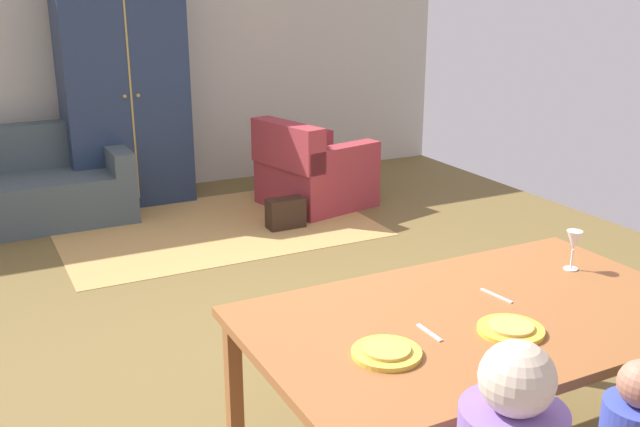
{
  "coord_description": "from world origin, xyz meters",
  "views": [
    {
      "loc": [
        -1.59,
        -3.56,
        2.01
      ],
      "look_at": [
        0.07,
        -0.31,
        0.85
      ],
      "focal_mm": 40.81,
      "sensor_mm": 36.0,
      "label": 1
    }
  ],
  "objects": [
    {
      "name": "ground_plane",
      "position": [
        0.0,
        0.49,
        -0.01
      ],
      "size": [
        6.9,
        6.18,
        0.02
      ],
      "primitive_type": "cube",
      "color": "brown"
    },
    {
      "name": "back_wall",
      "position": [
        0.0,
        3.63,
        1.35
      ],
      "size": [
        6.9,
        0.1,
        2.7
      ],
      "primitive_type": "cube",
      "color": "#BAB5A7",
      "rests_on": "ground_plane"
    },
    {
      "name": "dining_table",
      "position": [
        0.17,
        -1.51,
        0.7
      ],
      "size": [
        1.86,
        1.09,
        0.76
      ],
      "color": "brown",
      "rests_on": "ground_plane"
    },
    {
      "name": "plate_near_man",
      "position": [
        -0.34,
        -1.63,
        0.77
      ],
      "size": [
        0.25,
        0.25,
        0.02
      ],
      "primitive_type": "cylinder",
      "color": "gold",
      "rests_on": "dining_table"
    },
    {
      "name": "pizza_near_man",
      "position": [
        -0.34,
        -1.63,
        0.78
      ],
      "size": [
        0.17,
        0.17,
        0.01
      ],
      "primitive_type": "cylinder",
      "color": "gold",
      "rests_on": "plate_near_man"
    },
    {
      "name": "plate_near_child",
      "position": [
        0.17,
        -1.69,
        0.77
      ],
      "size": [
        0.25,
        0.25,
        0.02
      ],
      "primitive_type": "cylinder",
      "color": "yellow",
      "rests_on": "dining_table"
    },
    {
      "name": "pizza_near_child",
      "position": [
        0.17,
        -1.69,
        0.78
      ],
      "size": [
        0.17,
        0.17,
        0.01
      ],
      "primitive_type": "cylinder",
      "color": "#DBA050",
      "rests_on": "plate_near_child"
    },
    {
      "name": "wine_glass",
      "position": [
        0.84,
        -1.33,
        0.89
      ],
      "size": [
        0.07,
        0.07,
        0.19
      ],
      "color": "silver",
      "rests_on": "dining_table"
    },
    {
      "name": "fork",
      "position": [
        -0.11,
        -1.56,
        0.76
      ],
      "size": [
        0.02,
        0.15,
        0.01
      ],
      "primitive_type": "cube",
      "rotation": [
        0.0,
        0.0,
        0.0
      ],
      "color": "silver",
      "rests_on": "dining_table"
    },
    {
      "name": "knife",
      "position": [
        0.33,
        -1.41,
        0.76
      ],
      "size": [
        0.04,
        0.17,
        0.01
      ],
      "primitive_type": "cube",
      "rotation": [
        0.0,
        0.0,
        0.14
      ],
      "color": "silver",
      "rests_on": "dining_table"
    },
    {
      "name": "area_rug",
      "position": [
        0.3,
        2.13,
        0.0
      ],
      "size": [
        2.6,
        1.8,
        0.01
      ],
      "primitive_type": "cube",
      "color": "tan",
      "rests_on": "ground_plane"
    },
    {
      "name": "couch",
      "position": [
        -1.1,
        2.99,
        0.3
      ],
      "size": [
        1.7,
        0.86,
        0.82
      ],
      "color": "#404D53",
      "rests_on": "ground_plane"
    },
    {
      "name": "armchair",
      "position": [
        1.33,
        2.32,
        0.32
      ],
      "size": [
        1.03,
        1.02,
        0.82
      ],
      "color": "#9A3139",
      "rests_on": "ground_plane"
    },
    {
      "name": "armoire",
      "position": [
        -0.15,
        3.24,
        1.05
      ],
      "size": [
        1.1,
        0.59,
        2.1
      ],
      "color": "#21304D",
      "rests_on": "ground_plane"
    },
    {
      "name": "handbag",
      "position": [
        0.83,
        1.83,
        0.13
      ],
      "size": [
        0.32,
        0.16,
        0.26
      ],
      "primitive_type": "cube",
      "color": "#2E1F16",
      "rests_on": "ground_plane"
    }
  ]
}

